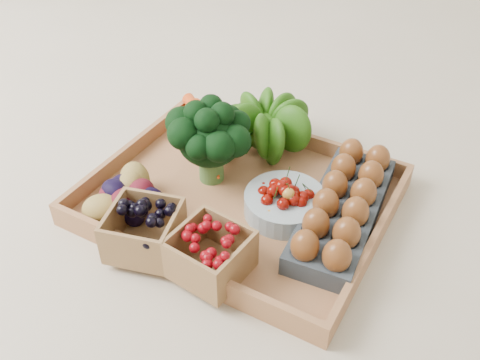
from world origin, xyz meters
The scene contains 10 objects.
ground centered at (0.00, 0.00, 0.00)m, with size 4.00×4.00×0.00m, color beige.
tray centered at (0.00, 0.00, 0.01)m, with size 0.55×0.45×0.01m, color #AE7548.
carrots centered at (-0.13, 0.12, 0.04)m, with size 0.19×0.14×0.05m, color #E74814, non-canonical shape.
lettuce centered at (-0.04, 0.18, 0.08)m, with size 0.13×0.13×0.13m, color #1C4C0B.
broccoli centered at (-0.08, 0.03, 0.08)m, with size 0.17×0.17×0.13m, color black, non-canonical shape.
cherry_bowl centered at (0.09, 0.01, 0.04)m, with size 0.15×0.15×0.04m, color #8C9EA5.
egg_carton centered at (0.20, 0.04, 0.03)m, with size 0.12×0.34×0.04m, color #343B43.
potatoes centered at (-0.17, -0.13, 0.06)m, with size 0.15×0.15×0.09m, color #470B15, non-canonical shape.
punnet_blackberry centered at (-0.08, -0.19, 0.05)m, with size 0.12×0.12×0.08m, color black.
punnet_raspberry centered at (0.05, -0.19, 0.05)m, with size 0.11×0.11×0.08m, color #70050B.
Camera 1 is at (0.39, -0.69, 0.70)m, focal length 40.00 mm.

